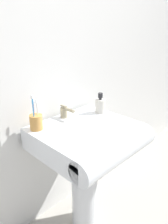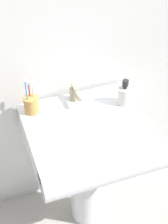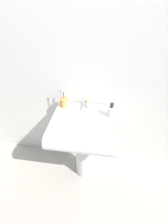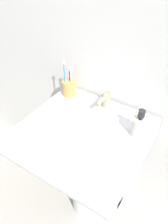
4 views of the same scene
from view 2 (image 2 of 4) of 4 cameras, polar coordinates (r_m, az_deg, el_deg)
The scene contains 7 objects.
ground_plane at distance 2.29m, azimuth 0.35°, elevation -16.39°, with size 6.00×6.00×0.00m, color #ADA89E.
wall_back at distance 1.68m, azimuth -3.05°, elevation 15.40°, with size 5.00×0.05×2.40m, color silver.
sink_pedestal at distance 2.02m, azimuth 0.38°, elevation -11.44°, with size 0.18×0.18×0.64m, color white.
sink_basin at distance 1.70m, azimuth 1.07°, elevation -4.69°, with size 0.60×0.57×0.14m.
faucet at distance 1.79m, azimuth -1.61°, elevation 2.97°, with size 0.05×0.13×0.08m.
toothbrush_cup at distance 1.74m, azimuth -8.74°, elevation 1.33°, with size 0.08×0.08×0.22m.
soap_bottle at distance 1.78m, azimuth 6.71°, elevation 2.85°, with size 0.07×0.07×0.14m.
Camera 2 is at (-0.43, -1.16, 1.92)m, focal length 55.00 mm.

